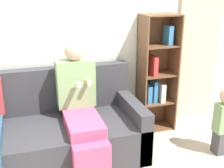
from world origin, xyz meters
name	(u,v)px	position (x,y,z in m)	size (l,w,h in m)	color
back_wall	(72,32)	(0.00, 1.02, 1.27)	(10.00, 0.06, 2.55)	silver
curtain_panel	(200,34)	(1.66, 0.97, 1.17)	(0.61, 0.04, 2.35)	beige
couch	(54,133)	(-0.32, 0.55, 0.28)	(1.87, 0.89, 0.91)	#38383D
adult_seated	(80,104)	(-0.04, 0.47, 0.62)	(0.41, 0.86, 1.23)	#DB4C75
bookshelf	(156,74)	(1.01, 0.86, 0.72)	(0.45, 0.31, 1.46)	brown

